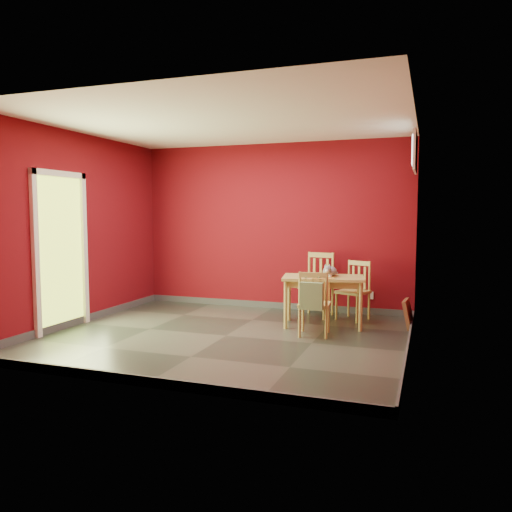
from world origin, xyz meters
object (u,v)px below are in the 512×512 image
(chair_near, at_px, (314,303))
(cat, at_px, (330,269))
(chair_far_left, at_px, (317,284))
(chair_far_right, at_px, (354,290))
(picture_frame, at_px, (408,314))
(dining_table, at_px, (323,283))
(tote_bag, at_px, (312,296))

(chair_near, distance_m, cat, 0.76)
(chair_far_left, height_order, chair_far_right, chair_far_left)
(chair_far_right, bearing_deg, cat, -117.37)
(chair_far_right, height_order, cat, cat)
(picture_frame, bearing_deg, chair_far_left, 162.88)
(chair_far_left, height_order, cat, chair_far_left)
(chair_near, bearing_deg, cat, 83.77)
(chair_far_left, bearing_deg, dining_table, -71.05)
(chair_near, distance_m, picture_frame, 1.42)
(dining_table, relative_size, cat, 3.11)
(picture_frame, bearing_deg, dining_table, -168.49)
(chair_far_left, distance_m, tote_bag, 1.49)
(chair_far_left, height_order, picture_frame, chair_far_left)
(chair_near, relative_size, picture_frame, 2.07)
(chair_far_right, height_order, tote_bag, chair_far_right)
(chair_near, relative_size, cat, 2.15)
(cat, bearing_deg, chair_near, -122.86)
(dining_table, bearing_deg, chair_far_left, 108.95)
(dining_table, bearing_deg, chair_near, -89.23)
(chair_far_left, bearing_deg, chair_near, -79.62)
(dining_table, height_order, chair_far_right, chair_far_right)
(chair_far_right, relative_size, tote_bag, 2.12)
(chair_near, bearing_deg, picture_frame, 36.85)
(chair_far_left, bearing_deg, tote_bag, -80.50)
(dining_table, height_order, chair_far_left, chair_far_left)
(tote_bag, height_order, cat, cat)
(dining_table, bearing_deg, picture_frame, 11.51)
(chair_far_left, bearing_deg, picture_frame, -17.12)
(chair_far_left, relative_size, picture_frame, 2.38)
(chair_far_left, xyz_separation_m, chair_near, (0.23, -1.26, -0.07))
(tote_bag, height_order, picture_frame, tote_bag)
(picture_frame, bearing_deg, cat, -170.18)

